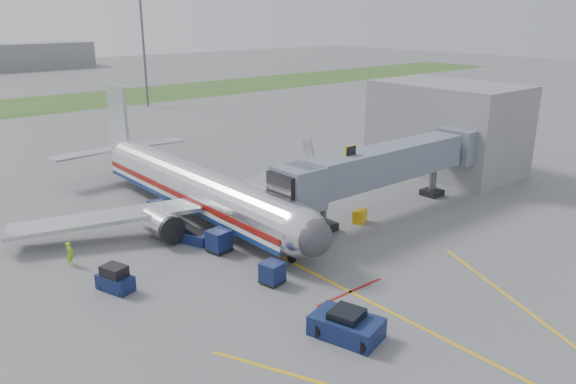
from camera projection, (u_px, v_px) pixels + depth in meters
ground at (310, 271)px, 39.83m from camera, size 400.00×400.00×0.00m
apron_markings at (390, 312)px, 34.43m from camera, size 21.52×50.00×0.01m
airliner at (196, 187)px, 50.15m from camera, size 32.10×35.67×10.25m
jet_bridge at (380, 166)px, 49.97m from camera, size 25.30×4.00×6.90m
terminal at (447, 127)px, 63.93m from camera, size 10.00×16.00×10.00m
light_mast_right at (144, 49)px, 106.54m from camera, size 2.00×0.44×20.40m
pushback_tug at (346, 325)px, 31.69m from camera, size 3.38×4.41×1.62m
baggage_tug at (115, 279)px, 36.94m from camera, size 2.03×2.77×1.74m
baggage_cart_a at (219, 241)px, 42.88m from camera, size 1.82×1.82×1.71m
baggage_cart_b at (272, 273)px, 37.86m from camera, size 1.65×1.65×1.51m
baggage_cart_c at (157, 209)px, 50.24m from camera, size 1.45×1.45×1.48m
belt_loader at (191, 236)px, 44.82m from camera, size 2.48×4.19×1.99m
ground_power_cart at (360, 216)px, 49.00m from camera, size 1.63×1.40×1.10m
ramp_worker at (70, 254)px, 40.55m from camera, size 0.77×0.76×1.79m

